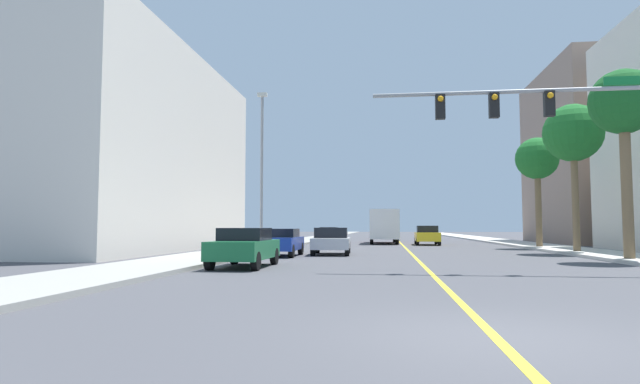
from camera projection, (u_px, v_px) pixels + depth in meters
name	position (u px, v px, depth m)	size (l,w,h in m)	color
ground	(400.00, 242.00, 48.39)	(192.00, 192.00, 0.00)	#47474C
sidewalk_left	(300.00, 241.00, 49.60)	(3.57, 168.00, 0.15)	#9E9B93
sidewalk_right	(505.00, 242.00, 47.19)	(3.57, 168.00, 0.15)	beige
lane_marking_center	(400.00, 242.00, 48.39)	(0.16, 144.00, 0.01)	yellow
building_left_near	(101.00, 153.00, 32.88)	(13.03, 22.20, 12.40)	silver
building_right_far	(638.00, 155.00, 45.49)	(16.07, 15.44, 15.74)	gray
traffic_signal_mast	(577.00, 123.00, 16.61)	(10.17, 0.36, 6.38)	gray
street_lamp	(262.00, 163.00, 29.03)	(0.56, 0.28, 9.02)	gray
palm_near	(623.00, 106.00, 21.62)	(2.76, 2.76, 8.02)	brown
palm_mid	(573.00, 134.00, 28.07)	(3.18, 3.18, 8.09)	brown
palm_far	(537.00, 160.00, 34.53)	(2.83, 2.83, 7.37)	brown
car_green	(244.00, 247.00, 18.53)	(1.84, 3.93, 1.43)	#196638
car_gray	(329.00, 235.00, 46.09)	(1.80, 3.90, 1.42)	slate
car_yellow	(427.00, 235.00, 41.02)	(1.95, 4.34, 1.55)	gold
car_silver	(331.00, 241.00, 26.88)	(2.10, 3.98, 1.42)	#BCBCC1
car_red	(382.00, 233.00, 61.42)	(2.09, 3.96, 1.45)	red
car_blue	(280.00, 242.00, 25.46)	(1.94, 3.83, 1.37)	#1E389E
delivery_truck	(384.00, 226.00, 44.39)	(2.57, 8.24, 2.90)	red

